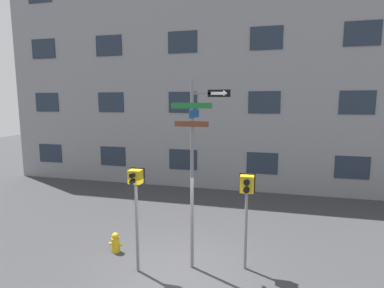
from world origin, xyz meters
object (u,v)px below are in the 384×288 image
Objects in this scene: street_sign_pole at (195,159)px; pedestrian_signal_right at (247,194)px; pedestrian_signal_left at (136,192)px; fire_hydrant at (116,243)px.

street_sign_pole is 1.64m from pedestrian_signal_right.
pedestrian_signal_left is 2.29m from fire_hydrant.
fire_hydrant is (-2.48, 0.27, -2.71)m from street_sign_pole.
pedestrian_signal_right is 4.20m from fire_hydrant.
street_sign_pole is at bearing -168.37° from pedestrian_signal_right.
street_sign_pole is 1.73m from pedestrian_signal_left.
fire_hydrant is (-1.06, 0.78, -1.87)m from pedestrian_signal_left.
street_sign_pole is 1.93× the size of pedestrian_signal_right.
pedestrian_signal_right is (1.32, 0.27, -0.94)m from street_sign_pole.
street_sign_pole is at bearing 20.04° from pedestrian_signal_left.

